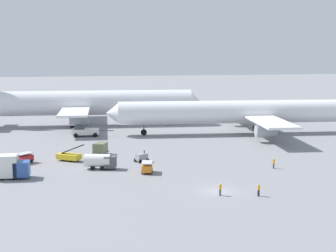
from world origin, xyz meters
TOP-DOWN VIEW (x-y plane):
  - ground_plane at (0.00, 0.00)m, footprint 600.00×600.00m
  - airliner_at_gate_left at (-15.61, 62.42)m, footprint 56.72×39.03m
  - airliner_being_pushed at (19.02, 43.74)m, footprint 60.98×40.51m
  - pushback_tug at (-16.33, 46.52)m, footprint 8.96×3.17m
  - gse_catering_truck_tall at (-28.09, 11.81)m, footprint 5.93×2.63m
  - gse_fuel_bowser_stubby at (-14.55, 15.32)m, footprint 5.19×2.91m
  - gse_baggage_cart_near_cluster at (-26.66, 21.84)m, footprint 3.06×3.03m
  - gse_container_dolly_flat at (-14.06, 26.40)m, footprint 3.19×3.77m
  - gse_baggage_cart_trailing at (-7.82, 11.56)m, footprint 2.06×2.98m
  - gse_belt_loader_portside at (-19.48, 22.25)m, footprint 4.80×3.73m
  - gse_gpu_cart_small at (-7.61, 19.26)m, footprint 2.60×2.39m
  - ground_crew_ramp_agent_by_cones at (-0.34, -2.09)m, footprint 0.36×0.36m
  - ground_crew_marshaller_foreground at (12.17, 10.83)m, footprint 0.42×0.41m
  - ground_crew_wing_walker_right at (4.39, -3.27)m, footprint 0.36×0.36m

SIDE VIEW (x-z plane):
  - ground_plane at x=0.00m, z-range 0.00..0.00m
  - gse_gpu_cart_small at x=-7.61m, z-range -0.16..1.74m
  - gse_belt_loader_portside at x=-19.48m, z-range -0.68..2.33m
  - ground_crew_wing_walker_right at x=4.39m, z-range 0.03..1.64m
  - ground_crew_ramp_agent_by_cones at x=-0.34m, z-range 0.03..1.68m
  - ground_crew_marshaller_foreground at x=12.17m, z-range 0.03..1.68m
  - gse_baggage_cart_near_cluster at x=-26.66m, z-range 0.01..1.72m
  - gse_baggage_cart_trailing at x=-7.82m, z-range 0.01..1.72m
  - gse_container_dolly_flat at x=-14.06m, z-range 0.10..2.25m
  - pushback_tug at x=-16.33m, z-range -0.22..2.62m
  - gse_fuel_bowser_stubby at x=-14.55m, z-range 0.13..2.53m
  - gse_catering_truck_tall at x=-28.09m, z-range 0.01..3.51m
  - airliner_being_pushed at x=19.02m, z-range -2.85..12.45m
  - airliner_at_gate_left at x=-15.61m, z-range -2.99..14.10m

